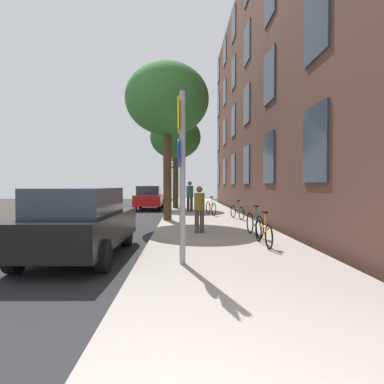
{
  "coord_description": "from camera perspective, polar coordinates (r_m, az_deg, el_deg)",
  "views": [
    {
      "loc": [
        -0.07,
        -1.63,
        1.7
      ],
      "look_at": [
        0.44,
        13.42,
        1.35
      ],
      "focal_mm": 28.19,
      "sensor_mm": 36.0,
      "label": 1
    }
  ],
  "objects": [
    {
      "name": "bicycle_2",
      "position": [
        14.18,
        8.56,
        -3.65
      ],
      "size": [
        0.5,
        1.59,
        0.9
      ],
      "color": "black",
      "rests_on": "sidewalk"
    },
    {
      "name": "bicycle_3",
      "position": [
        15.87,
        3.59,
        -2.97
      ],
      "size": [
        0.5,
        1.64,
        0.99
      ],
      "color": "black",
      "rests_on": "sidewalk"
    },
    {
      "name": "tree_near",
      "position": [
        14.13,
        -4.71,
        16.91
      ],
      "size": [
        3.73,
        3.73,
        7.0
      ],
      "color": "#4C3823",
      "rests_on": "sidewalk"
    },
    {
      "name": "sign_post",
      "position": [
        6.04,
        -2.04,
        5.14
      ],
      "size": [
        0.15,
        0.6,
        3.44
      ],
      "color": "gray",
      "rests_on": "sidewalk"
    },
    {
      "name": "building_facade",
      "position": [
        17.38,
        11.26,
        18.99
      ],
      "size": [
        0.56,
        27.0,
        13.91
      ],
      "color": "#513328",
      "rests_on": "ground"
    },
    {
      "name": "sidewalk",
      "position": [
        16.75,
        2.06,
        -4.27
      ],
      "size": [
        4.2,
        38.0,
        0.12
      ],
      "primitive_type": "cube",
      "color": "#9E9389",
      "rests_on": "ground"
    },
    {
      "name": "bicycle_0",
      "position": [
        8.15,
        13.36,
        -7.33
      ],
      "size": [
        0.42,
        1.65,
        0.92
      ],
      "color": "black",
      "rests_on": "sidewalk"
    },
    {
      "name": "car_0",
      "position": [
        7.47,
        -20.42,
        -5.35
      ],
      "size": [
        1.96,
        3.98,
        1.62
      ],
      "color": "black",
      "rests_on": "road_asphalt"
    },
    {
      "name": "car_1",
      "position": [
        20.89,
        -8.11,
        -1.03
      ],
      "size": [
        1.8,
        3.99,
        1.62
      ],
      "color": "red",
      "rests_on": "road_asphalt"
    },
    {
      "name": "tree_far",
      "position": [
        20.95,
        -3.14,
        10.17
      ],
      "size": [
        3.45,
        3.45,
        6.3
      ],
      "color": "#4C3823",
      "rests_on": "sidewalk"
    },
    {
      "name": "pedestrian_1",
      "position": [
        17.73,
        -0.42,
        -0.45
      ],
      "size": [
        0.45,
        0.45,
        1.79
      ],
      "color": "#26262D",
      "rests_on": "sidewalk"
    },
    {
      "name": "road_asphalt",
      "position": [
        17.29,
        -16.84,
        -4.34
      ],
      "size": [
        7.0,
        38.0,
        0.01
      ],
      "primitive_type": "cube",
      "color": "#232326",
      "rests_on": "ground"
    },
    {
      "name": "traffic_light",
      "position": [
        22.03,
        -3.16,
        3.64
      ],
      "size": [
        0.43,
        0.24,
        3.59
      ],
      "color": "black",
      "rests_on": "sidewalk"
    },
    {
      "name": "pedestrian_0",
      "position": [
        9.91,
        1.4,
        -2.72
      ],
      "size": [
        0.48,
        0.48,
        1.54
      ],
      "color": "#4C4742",
      "rests_on": "sidewalk"
    },
    {
      "name": "bicycle_1",
      "position": [
        9.53,
        11.77,
        -5.91
      ],
      "size": [
        0.42,
        1.65,
        0.97
      ],
      "color": "black",
      "rests_on": "sidewalk"
    },
    {
      "name": "ground_plane",
      "position": [
        16.88,
        -9.91,
        -4.45
      ],
      "size": [
        41.8,
        41.8,
        0.0
      ],
      "primitive_type": "plane",
      "color": "#332D28"
    }
  ]
}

